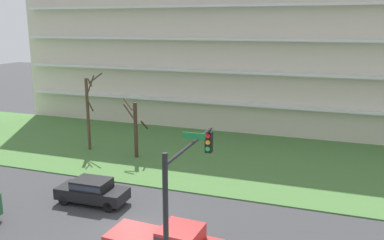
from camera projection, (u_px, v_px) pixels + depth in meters
ground at (134, 233)px, 21.83m from camera, size 160.00×160.00×0.00m
grass_lawn_strip at (211, 155)px, 34.66m from camera, size 80.00×16.00×0.08m
apartment_building at (248, 38)px, 45.04m from camera, size 49.91×12.28×18.90m
tree_far_left at (89, 110)px, 35.52m from camera, size 1.88×1.72×6.85m
tree_left at (136, 128)px, 33.52m from camera, size 1.86×1.85×5.07m
sedan_black_center_left at (92, 190)px, 25.29m from camera, size 4.44×1.91×1.57m
traffic_signal_mast at (183, 201)px, 14.57m from camera, size 0.90×4.97×6.98m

